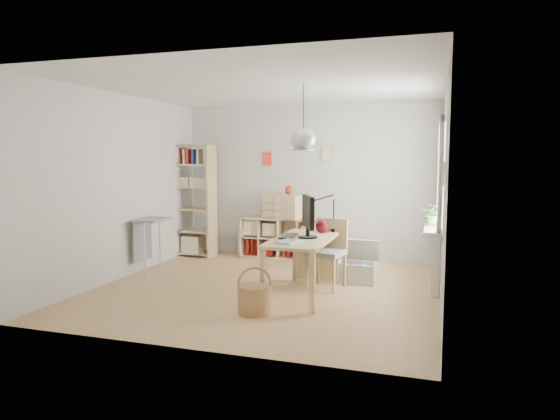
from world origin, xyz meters
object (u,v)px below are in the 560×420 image
(monitor, at_px, (308,214))
(chair, at_px, (328,249))
(tall_bookshelf, at_px, (192,196))
(drawer_chest, at_px, (283,206))
(cube_shelf, at_px, (279,241))
(storage_chest, at_px, (357,268))
(desk, at_px, (303,245))

(monitor, bearing_deg, chair, 48.28)
(tall_bookshelf, bearing_deg, drawer_chest, 8.34)
(tall_bookshelf, height_order, drawer_chest, tall_bookshelf)
(cube_shelf, height_order, drawer_chest, drawer_chest)
(chair, bearing_deg, tall_bookshelf, 163.61)
(drawer_chest, bearing_deg, monitor, -48.47)
(monitor, bearing_deg, tall_bookshelf, 120.20)
(storage_chest, height_order, monitor, monitor)
(tall_bookshelf, bearing_deg, desk, -37.01)
(tall_bookshelf, bearing_deg, chair, -27.34)
(desk, distance_m, drawer_chest, 2.40)
(cube_shelf, bearing_deg, desk, -65.39)
(desk, distance_m, chair, 0.56)
(tall_bookshelf, xyz_separation_m, chair, (2.81, -1.45, -0.55))
(desk, height_order, cube_shelf, desk)
(chair, distance_m, drawer_chest, 2.09)
(storage_chest, bearing_deg, chair, -127.42)
(tall_bookshelf, xyz_separation_m, monitor, (2.65, -1.93, -0.03))
(chair, bearing_deg, drawer_chest, 135.61)
(tall_bookshelf, distance_m, chair, 3.21)
(monitor, distance_m, drawer_chest, 2.40)
(desk, bearing_deg, monitor, 15.12)
(chair, bearing_deg, monitor, -97.11)
(monitor, xyz_separation_m, drawer_chest, (-1.01, 2.17, -0.13))
(desk, xyz_separation_m, storage_chest, (0.56, 0.93, -0.47))
(cube_shelf, xyz_separation_m, tall_bookshelf, (-1.56, -0.28, 0.79))
(tall_bookshelf, distance_m, storage_chest, 3.43)
(storage_chest, bearing_deg, drawer_chest, 141.41)
(drawer_chest, bearing_deg, cube_shelf, 167.03)
(monitor, height_order, drawer_chest, monitor)
(tall_bookshelf, bearing_deg, cube_shelf, 10.19)
(cube_shelf, distance_m, drawer_chest, 0.63)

